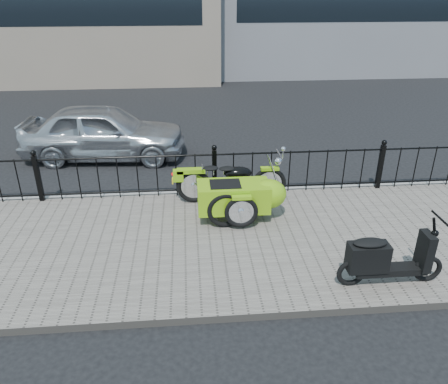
{
  "coord_description": "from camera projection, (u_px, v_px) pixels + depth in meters",
  "views": [
    {
      "loc": [
        -0.51,
        -6.87,
        4.13
      ],
      "look_at": [
        0.07,
        -0.1,
        0.83
      ],
      "focal_mm": 35.0,
      "sensor_mm": 36.0,
      "label": 1
    }
  ],
  "objects": [
    {
      "name": "iron_fence",
      "position": [
        214.0,
        173.0,
        8.91
      ],
      "size": [
        14.11,
        0.11,
        1.08
      ],
      "color": "black",
      "rests_on": "sidewalk"
    },
    {
      "name": "curb",
      "position": [
        214.0,
        193.0,
        9.27
      ],
      "size": [
        30.0,
        0.1,
        0.12
      ],
      "primitive_type": "cube",
      "color": "gray",
      "rests_on": "ground"
    },
    {
      "name": "spare_tire",
      "position": [
        226.0,
        210.0,
        7.74
      ],
      "size": [
        0.68,
        0.12,
        0.68
      ],
      "primitive_type": "torus",
      "rotation": [
        1.57,
        0.0,
        0.03
      ],
      "color": "black",
      "rests_on": "sidewalk"
    },
    {
      "name": "sidewalk",
      "position": [
        222.0,
        242.0,
        7.53
      ],
      "size": [
        30.0,
        3.8,
        0.12
      ],
      "primitive_type": "cube",
      "color": "#676057",
      "rests_on": "ground"
    },
    {
      "name": "sedan_car",
      "position": [
        104.0,
        132.0,
        11.02
      ],
      "size": [
        4.16,
        1.92,
        1.38
      ],
      "primitive_type": "imported",
      "rotation": [
        0.0,
        0.0,
        1.5
      ],
      "color": "silver",
      "rests_on": "ground"
    },
    {
      "name": "scooter",
      "position": [
        385.0,
        259.0,
        6.24
      ],
      "size": [
        1.58,
        0.46,
        1.07
      ],
      "color": "black",
      "rests_on": "sidewalk"
    },
    {
      "name": "ground",
      "position": [
        220.0,
        230.0,
        8.0
      ],
      "size": [
        120.0,
        120.0,
        0.0
      ],
      "primitive_type": "plane",
      "color": "black",
      "rests_on": "ground"
    },
    {
      "name": "motorcycle_sidecar",
      "position": [
        242.0,
        192.0,
        8.08
      ],
      "size": [
        2.28,
        1.48,
        0.98
      ],
      "color": "black",
      "rests_on": "sidewalk"
    }
  ]
}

